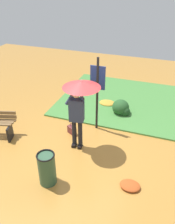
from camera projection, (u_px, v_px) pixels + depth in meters
ground_plane at (79, 151)px, 6.44m from camera, size 18.00×18.00×0.00m
grass_verge at (124, 100)px, 8.98m from camera, size 4.80×4.00×0.05m
person_with_umbrella at (79, 98)px, 5.86m from camera, size 0.96×0.96×2.04m
info_sign_post at (98, 86)px, 6.71m from camera, size 0.44×0.07×2.30m
handbag at (72, 130)px, 7.11m from camera, size 0.33×0.28×0.37m
trash_bin at (47, 169)px, 5.30m from camera, size 0.42×0.42×0.83m
shrub_cluster at (121, 108)px, 8.04m from camera, size 0.64×0.58×0.52m
leaf_pile_near_person at (130, 185)px, 5.34m from camera, size 0.47×0.38×0.10m
leaf_pile_by_bench at (107, 103)px, 8.72m from camera, size 0.59×0.47×0.13m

